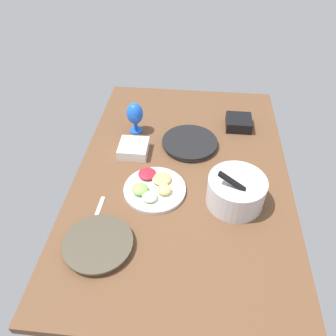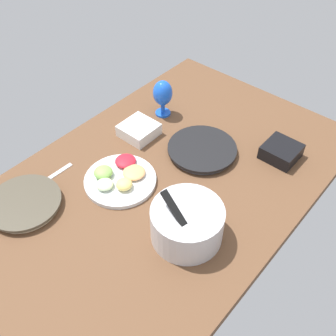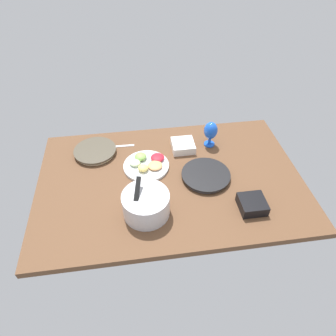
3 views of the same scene
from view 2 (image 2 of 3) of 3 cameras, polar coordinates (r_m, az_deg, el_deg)
ground_plane at (r=164.13cm, az=-0.41°, el=-1.82°), size 160.00×104.00×4.00cm
dinner_plate_left at (r=172.81cm, az=4.87°, el=2.60°), size 29.77×29.77×3.05cm
dinner_plate_right at (r=160.68cm, az=-19.75°, el=-4.79°), size 27.86×27.86×3.13cm
mixing_bowl at (r=138.67cm, az=2.72°, el=-7.77°), size 25.37×25.37×19.88cm
fruit_platter at (r=161.17cm, az=-6.88°, el=-1.40°), size 28.89×28.89×5.52cm
hurricane_glass_blue at (r=187.86cm, az=-0.76°, el=10.46°), size 9.10×9.10×18.03cm
square_bowl_white at (r=180.68cm, az=-4.17°, el=5.50°), size 14.81×14.81×5.53cm
square_bowl_black at (r=175.65cm, az=15.83°, el=2.36°), size 14.24×14.24×6.10cm
fork_by_right_plate at (r=169.68cm, az=-15.97°, el=-0.98°), size 18.04×2.27×0.60cm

